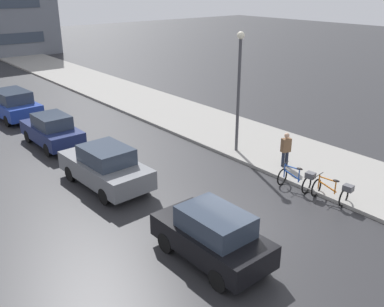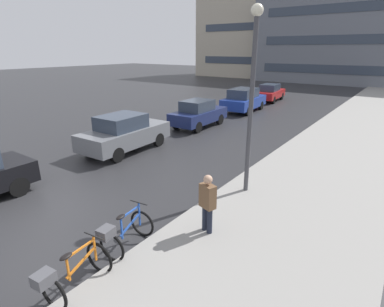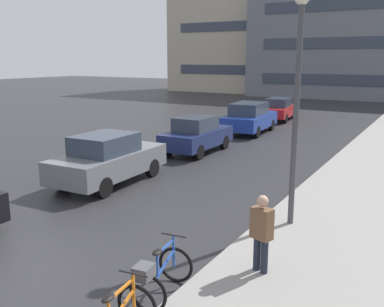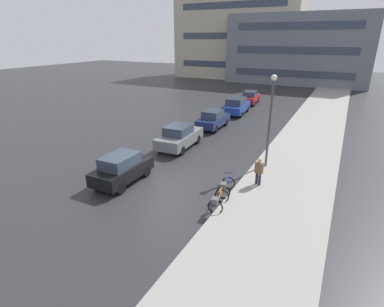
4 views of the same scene
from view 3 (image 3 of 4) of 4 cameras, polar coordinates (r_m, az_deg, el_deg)
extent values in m
plane|color=#28282B|center=(9.83, -22.74, -13.40)|extent=(140.00, 140.00, 0.00)
torus|color=black|center=(7.16, -7.35, -19.47)|extent=(0.72, 0.14, 0.72)
cube|color=orange|center=(6.95, -7.78, -17.80)|extent=(0.04, 0.04, 0.57)
cube|color=orange|center=(6.61, -9.41, -17.45)|extent=(0.11, 0.66, 0.04)
ellipsoid|color=black|center=(6.35, -11.13, -18.41)|extent=(0.17, 0.27, 0.07)
cylinder|color=black|center=(6.81, -7.86, -15.59)|extent=(0.50, 0.09, 0.03)
torus|color=black|center=(8.31, -2.19, -14.59)|extent=(0.70, 0.15, 0.70)
torus|color=black|center=(7.47, -5.89, -18.04)|extent=(0.70, 0.15, 0.70)
cube|color=#234CA8|center=(7.60, -4.62, -15.05)|extent=(0.04, 0.04, 0.55)
cube|color=#234CA8|center=(8.11, -2.46, -12.93)|extent=(0.04, 0.04, 0.61)
cube|color=#234CA8|center=(7.75, -3.53, -12.31)|extent=(0.12, 0.65, 0.04)
cube|color=#234CA8|center=(7.87, -3.59, -14.49)|extent=(0.13, 0.74, 0.27)
ellipsoid|color=black|center=(7.47, -4.67, -12.98)|extent=(0.17, 0.28, 0.07)
cylinder|color=black|center=(7.98, -2.48, -10.84)|extent=(0.50, 0.09, 0.03)
cube|color=#4C4C51|center=(7.16, -6.45, -15.39)|extent=(0.32, 0.37, 0.22)
cube|color=slate|center=(14.69, -11.01, -1.23)|extent=(2.08, 4.41, 0.75)
cube|color=#2D3847|center=(14.41, -11.55, 1.28)|extent=(1.64, 2.08, 0.62)
cylinder|color=black|center=(16.31, -10.33, -1.18)|extent=(0.25, 0.65, 0.64)
cylinder|color=black|center=(15.34, -5.35, -1.90)|extent=(0.25, 0.65, 0.64)
cylinder|color=black|center=(14.38, -16.93, -3.40)|extent=(0.25, 0.65, 0.64)
cylinder|color=black|center=(13.27, -11.71, -4.44)|extent=(0.25, 0.65, 0.64)
cube|color=navy|center=(19.18, 0.69, 2.13)|extent=(1.79, 4.04, 0.69)
cube|color=#2D3847|center=(18.93, 0.46, 3.99)|extent=(1.44, 1.92, 0.61)
cylinder|color=black|center=(20.67, 0.51, 1.93)|extent=(0.23, 0.64, 0.64)
cylinder|color=black|center=(19.99, 4.31, 1.53)|extent=(0.23, 0.64, 0.64)
cylinder|color=black|center=(18.58, -3.21, 0.69)|extent=(0.23, 0.64, 0.64)
cylinder|color=black|center=(17.82, 0.90, 0.19)|extent=(0.23, 0.64, 0.64)
cube|color=navy|center=(24.45, 7.70, 4.35)|extent=(2.23, 4.51, 0.74)
cube|color=#2D3847|center=(24.20, 7.61, 5.94)|extent=(1.75, 2.54, 0.66)
cylinder|color=black|center=(26.06, 6.84, 4.07)|extent=(0.26, 0.65, 0.64)
cylinder|color=black|center=(25.53, 10.54, 3.77)|extent=(0.26, 0.65, 0.64)
cylinder|color=black|center=(23.55, 4.57, 3.21)|extent=(0.26, 0.65, 0.64)
cylinder|color=black|center=(22.96, 8.62, 2.86)|extent=(0.26, 0.65, 0.64)
cube|color=#AD1919|center=(29.90, 11.53, 5.59)|extent=(2.07, 4.40, 0.61)
cube|color=#2D3847|center=(29.67, 11.50, 6.70)|extent=(1.56, 2.13, 0.58)
cylinder|color=black|center=(31.39, 10.76, 5.38)|extent=(0.28, 0.66, 0.64)
cylinder|color=black|center=(31.06, 13.42, 5.18)|extent=(0.28, 0.66, 0.64)
cylinder|color=black|center=(28.86, 9.43, 4.81)|extent=(0.28, 0.66, 0.64)
cylinder|color=black|center=(28.50, 12.31, 4.59)|extent=(0.28, 0.66, 0.64)
cylinder|color=#1E2333|center=(8.57, 8.64, -13.43)|extent=(0.14, 0.14, 0.81)
cylinder|color=#1E2333|center=(8.47, 9.61, -13.79)|extent=(0.14, 0.14, 0.81)
cube|color=brown|center=(8.24, 9.29, -9.18)|extent=(0.45, 0.35, 0.60)
sphere|color=tan|center=(8.08, 9.40, -6.28)|extent=(0.22, 0.22, 0.22)
cylinder|color=#424247|center=(10.41, 13.64, 4.05)|extent=(0.14, 0.14, 5.33)
cube|color=slate|center=(50.39, 22.02, 13.39)|extent=(22.82, 10.33, 11.23)
cube|color=#333D4C|center=(45.28, 20.61, 9.12)|extent=(18.71, 0.06, 1.10)
cube|color=#333D4C|center=(45.26, 20.97, 13.66)|extent=(18.71, 0.06, 1.10)
cube|color=#333D4C|center=(45.52, 21.34, 18.17)|extent=(18.71, 0.06, 1.10)
cube|color=#B2A893|center=(55.14, 9.97, 16.19)|extent=(23.17, 9.32, 15.55)
cube|color=#333D4C|center=(50.67, 7.84, 10.96)|extent=(19.00, 0.06, 1.10)
cube|color=#333D4C|center=(50.78, 8.02, 16.58)|extent=(19.00, 0.06, 1.10)
camera|label=1|loc=(17.37, -74.42, 15.20)|focal=40.00mm
camera|label=2|loc=(1.92, 58.62, 16.54)|focal=28.00mm
camera|label=4|loc=(8.09, -157.68, 13.39)|focal=28.00mm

